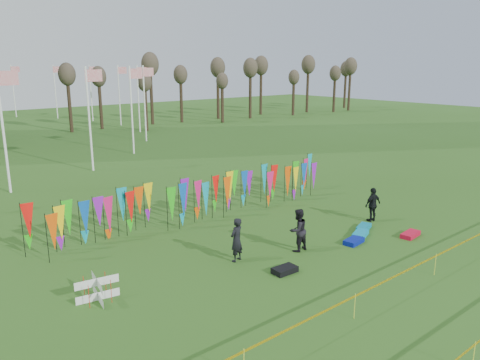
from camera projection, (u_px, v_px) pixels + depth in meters
ground at (327, 271)px, 19.02m from camera, size 160.00×160.00×0.00m
banner_row at (208, 193)px, 25.30m from camera, size 18.64×0.64×2.26m
caution_tape_near at (390, 280)px, 16.46m from camera, size 26.00×0.02×0.90m
tree_line at (242, 77)px, 70.21m from camera, size 53.92×1.92×7.84m
box_kite at (97, 289)px, 16.51m from camera, size 0.79×0.79×0.87m
person_left at (236, 240)px, 19.74m from camera, size 0.81×0.68×1.91m
person_mid at (298, 230)px, 20.82m from camera, size 0.96×0.60×1.96m
person_right at (373, 205)px, 24.79m from camera, size 1.14×0.73×1.84m
kite_bag_turquoise at (360, 234)px, 22.78m from camera, size 1.25×0.94×0.22m
kite_bag_blue at (354, 241)px, 21.87m from camera, size 1.14×0.71×0.22m
kite_bag_red at (410, 234)px, 22.74m from camera, size 1.24×0.68×0.22m
kite_bag_black at (285, 270)px, 18.82m from camera, size 1.03×0.62×0.23m
kite_bag_teal at (364, 227)px, 23.75m from camera, size 1.20×0.87×0.21m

